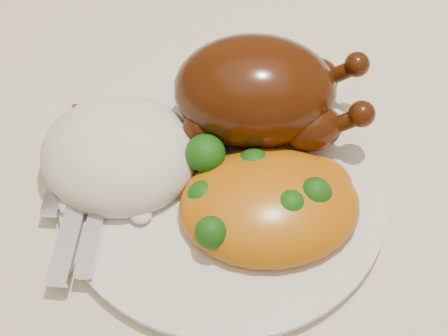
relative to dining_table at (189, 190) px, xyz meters
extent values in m
cube|color=brown|center=(0.00, 0.00, 0.07)|extent=(1.60, 0.90, 0.04)
cube|color=beige|center=(0.00, 0.00, 0.10)|extent=(1.72, 1.02, 0.01)
cylinder|color=silver|center=(0.02, -0.08, 0.11)|extent=(0.35, 0.35, 0.01)
ellipsoid|color=#411B07|center=(0.06, -0.02, 0.16)|extent=(0.16, 0.13, 0.09)
ellipsoid|color=#411B07|center=(0.05, -0.02, 0.18)|extent=(0.07, 0.06, 0.04)
ellipsoid|color=#411B07|center=(0.10, -0.06, 0.14)|extent=(0.05, 0.04, 0.04)
sphere|color=#411B07|center=(0.14, -0.06, 0.16)|extent=(0.02, 0.02, 0.02)
ellipsoid|color=#411B07|center=(0.11, 0.00, 0.14)|extent=(0.05, 0.04, 0.04)
sphere|color=#411B07|center=(0.15, -0.01, 0.16)|extent=(0.02, 0.02, 0.02)
sphere|color=#411B07|center=(0.01, -0.04, 0.14)|extent=(0.03, 0.03, 0.03)
sphere|color=#411B07|center=(0.02, 0.02, 0.14)|extent=(0.03, 0.03, 0.03)
ellipsoid|color=white|center=(-0.06, -0.04, 0.13)|extent=(0.16, 0.15, 0.07)
ellipsoid|color=orange|center=(0.05, -0.11, 0.12)|extent=(0.15, 0.12, 0.05)
ellipsoid|color=orange|center=(0.09, -0.10, 0.12)|extent=(0.06, 0.06, 0.03)
ellipsoid|color=#0E3F0A|center=(0.00, -0.13, 0.14)|extent=(0.02, 0.02, 0.03)
ellipsoid|color=#0E3F0A|center=(0.05, -0.08, 0.14)|extent=(0.03, 0.03, 0.02)
ellipsoid|color=#0E3F0A|center=(0.01, -0.06, 0.14)|extent=(0.03, 0.03, 0.03)
ellipsoid|color=#0E3F0A|center=(0.06, -0.12, 0.14)|extent=(0.03, 0.03, 0.03)
ellipsoid|color=#0E3F0A|center=(0.00, -0.10, 0.13)|extent=(0.03, 0.03, 0.03)
ellipsoid|color=#0E3F0A|center=(0.09, -0.12, 0.14)|extent=(0.03, 0.03, 0.03)
cube|color=silver|center=(-0.10, -0.03, 0.12)|extent=(0.04, 0.12, 0.00)
cube|color=silver|center=(-0.10, -0.11, 0.12)|extent=(0.03, 0.07, 0.01)
cube|color=silver|center=(-0.08, -0.11, 0.12)|extent=(0.03, 0.08, 0.01)
cube|color=silver|center=(-0.08, -0.03, 0.12)|extent=(0.03, 0.08, 0.00)
camera|label=1|loc=(-0.03, -0.36, 0.53)|focal=50.00mm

